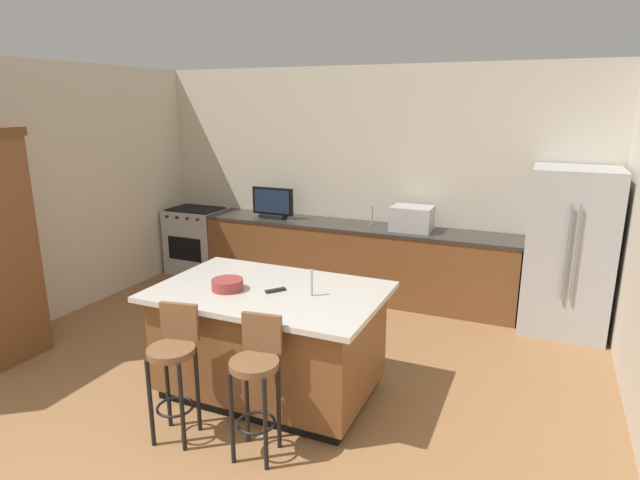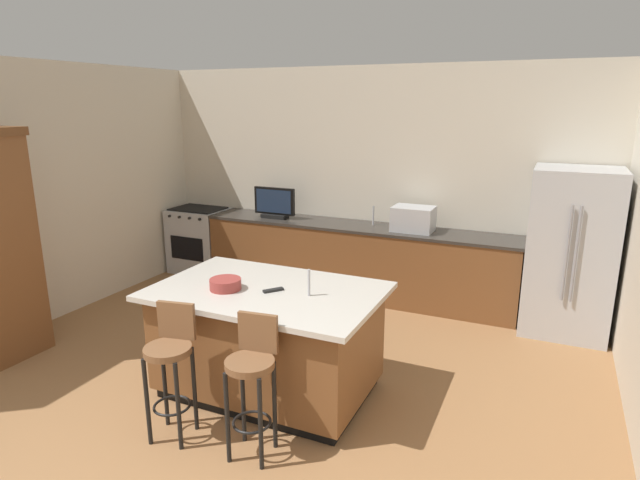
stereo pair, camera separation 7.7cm
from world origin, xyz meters
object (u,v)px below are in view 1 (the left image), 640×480
kitchen_island (270,340)px  bar_stool_right (257,374)px  bar_stool_left (174,361)px  fruit_bowl (227,285)px  range_oven (197,240)px  microwave (412,219)px  tv_monitor (273,204)px  refrigerator (568,251)px  tv_remote (276,290)px

kitchen_island → bar_stool_right: size_ratio=1.85×
bar_stool_left → fruit_bowl: (0.03, 0.68, 0.36)m
bar_stool_left → range_oven: bearing=113.6°
range_oven → fruit_bowl: bearing=-49.3°
range_oven → microwave: microwave is taller
kitchen_island → tv_monitor: 2.83m
microwave → bar_stool_right: size_ratio=0.48×
tv_monitor → bar_stool_left: size_ratio=0.58×
kitchen_island → bar_stool_right: bar_stool_right is taller
bar_stool_left → bar_stool_right: (0.65, 0.07, 0.00)m
refrigerator → tv_remote: (-2.21, -2.43, 0.05)m
bar_stool_right → tv_remote: bar_stool_right is taller
bar_stool_right → tv_remote: 0.84m
refrigerator → tv_monitor: (-3.57, 0.04, 0.23)m
refrigerator → bar_stool_right: 3.74m
tv_monitor → fruit_bowl: bearing=-69.2°
refrigerator → tv_monitor: refrigerator is taller
tv_remote → bar_stool_left: bearing=-78.6°
tv_monitor → bar_stool_right: (1.60, -3.20, -0.50)m
tv_remote → range_oven: bearing=174.7°
bar_stool_left → tv_monitor: bearing=95.8°
microwave → fruit_bowl: (-0.87, -2.64, -0.10)m
kitchen_island → tv_remote: tv_remote is taller
fruit_bowl → kitchen_island: bearing=26.1°
refrigerator → tv_monitor: 3.58m
refrigerator → microwave: size_ratio=3.68×
bar_stool_left → fruit_bowl: size_ratio=3.91×
kitchen_island → tv_remote: 0.47m
fruit_bowl → tv_monitor: bearing=110.8°
microwave → tv_monitor: 1.86m
bar_stool_right → tv_remote: size_ratio=5.93×
microwave → tv_remote: 2.57m
bar_stool_left → tv_remote: bar_stool_left is taller
range_oven → tv_remote: size_ratio=5.55×
bar_stool_left → tv_remote: 0.96m
range_oven → fruit_bowl: size_ratio=3.66×
bar_stool_left → bar_stool_right: bearing=-4.8°
fruit_bowl → refrigerator: bearing=44.5°
bar_stool_right → tv_monitor: bearing=109.8°
range_oven → bar_stool_left: 4.01m
kitchen_island → range_oven: (-2.58, 2.49, -0.00)m
bar_stool_right → tv_remote: bearing=101.3°
tv_remote → refrigerator: bearing=85.9°
bar_stool_right → fruit_bowl: (-0.62, 0.62, 0.36)m
tv_monitor → bar_stool_left: tv_monitor is taller
tv_monitor → bar_stool_left: (0.96, -3.27, -0.50)m
tv_monitor → microwave: bearing=1.6°
kitchen_island → fruit_bowl: 0.60m
bar_stool_right → tv_remote: (-0.24, 0.74, 0.33)m
refrigerator → microwave: refrigerator is taller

